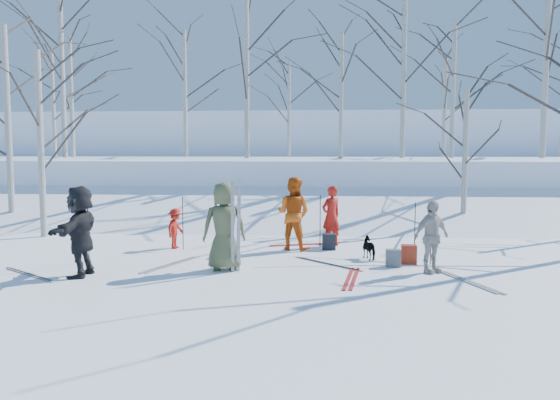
# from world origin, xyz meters

# --- Properties ---
(ground) EXTENTS (120.00, 120.00, 0.00)m
(ground) POSITION_xyz_m (0.00, 0.00, 0.00)
(ground) COLOR white
(ground) RESTS_ON ground
(snow_ramp) EXTENTS (70.00, 9.49, 4.12)m
(snow_ramp) POSITION_xyz_m (0.00, 7.00, 0.15)
(snow_ramp) COLOR white
(snow_ramp) RESTS_ON ground
(snow_plateau) EXTENTS (70.00, 18.00, 2.20)m
(snow_plateau) POSITION_xyz_m (0.00, 17.00, 1.00)
(snow_plateau) COLOR white
(snow_plateau) RESTS_ON ground
(far_hill) EXTENTS (90.00, 30.00, 6.00)m
(far_hill) POSITION_xyz_m (0.00, 38.00, 2.00)
(far_hill) COLOR white
(far_hill) RESTS_ON ground
(skier_olive_center) EXTENTS (1.01, 0.77, 1.86)m
(skier_olive_center) POSITION_xyz_m (-1.01, -0.51, 0.93)
(skier_olive_center) COLOR #495030
(skier_olive_center) RESTS_ON ground
(skier_red_north) EXTENTS (0.69, 0.65, 1.59)m
(skier_red_north) POSITION_xyz_m (1.26, 2.54, 0.79)
(skier_red_north) COLOR #AF1810
(skier_red_north) RESTS_ON ground
(skier_redor_behind) EXTENTS (1.08, 0.96, 1.84)m
(skier_redor_behind) POSITION_xyz_m (0.30, 1.96, 0.92)
(skier_redor_behind) COLOR #C84F0F
(skier_redor_behind) RESTS_ON ground
(skier_red_seated) EXTENTS (0.53, 0.74, 1.03)m
(skier_red_seated) POSITION_xyz_m (-2.71, 1.88, 0.52)
(skier_red_seated) COLOR #AF1810
(skier_red_seated) RESTS_ON ground
(skier_cream_east) EXTENTS (0.93, 0.77, 1.49)m
(skier_cream_east) POSITION_xyz_m (3.26, -0.44, 0.75)
(skier_cream_east) COLOR beige
(skier_cream_east) RESTS_ON ground
(skier_grey_west) EXTENTS (0.54, 1.69, 1.82)m
(skier_grey_west) POSITION_xyz_m (-3.78, -1.29, 0.91)
(skier_grey_west) COLOR black
(skier_grey_west) RESTS_ON ground
(dog) EXTENTS (0.51, 0.69, 0.53)m
(dog) POSITION_xyz_m (2.15, 0.88, 0.26)
(dog) COLOR black
(dog) RESTS_ON ground
(upright_ski_left) EXTENTS (0.11, 0.17, 1.90)m
(upright_ski_left) POSITION_xyz_m (-0.80, -0.74, 0.95)
(upright_ski_left) COLOR silver
(upright_ski_left) RESTS_ON ground
(upright_ski_right) EXTENTS (0.15, 0.23, 1.89)m
(upright_ski_right) POSITION_xyz_m (-0.68, -0.70, 0.95)
(upright_ski_right) COLOR silver
(upright_ski_right) RESTS_ON ground
(ski_pair_a) EXTENTS (1.44, 2.03, 0.02)m
(ski_pair_a) POSITION_xyz_m (3.83, -1.22, 0.01)
(ski_pair_a) COLOR silver
(ski_pair_a) RESTS_ON ground
(ski_pair_b) EXTENTS (0.73, 1.96, 0.02)m
(ski_pair_b) POSITION_xyz_m (1.61, -1.12, 0.01)
(ski_pair_b) COLOR #A11817
(ski_pair_b) RESTS_ON ground
(ski_pair_c) EXTENTS (1.51, 2.04, 0.02)m
(ski_pair_c) POSITION_xyz_m (-2.27, -0.12, 0.01)
(ski_pair_c) COLOR silver
(ski_pair_c) RESTS_ON ground
(ski_pair_d) EXTENTS (1.99, 2.09, 0.02)m
(ski_pair_d) POSITION_xyz_m (-4.88, -1.27, 0.01)
(ski_pair_d) COLOR silver
(ski_pair_d) RESTS_ON ground
(ski_pair_e) EXTENTS (1.35, 2.02, 0.02)m
(ski_pair_e) POSITION_xyz_m (0.57, 2.66, 0.01)
(ski_pair_e) COLOR #A11817
(ski_pair_e) RESTS_ON ground
(ski_pair_f) EXTENTS (2.10, 2.10, 0.02)m
(ski_pair_f) POSITION_xyz_m (1.16, 0.22, 0.01)
(ski_pair_f) COLOR silver
(ski_pair_f) RESTS_ON ground
(ski_pole_a) EXTENTS (0.02, 0.02, 1.34)m
(ski_pole_a) POSITION_xyz_m (3.11, 0.66, 0.67)
(ski_pole_a) COLOR black
(ski_pole_a) RESTS_ON ground
(ski_pole_b) EXTENTS (0.02, 0.02, 1.34)m
(ski_pole_b) POSITION_xyz_m (-2.48, 1.72, 0.67)
(ski_pole_b) COLOR black
(ski_pole_b) RESTS_ON ground
(ski_pole_c) EXTENTS (0.02, 0.02, 1.34)m
(ski_pole_c) POSITION_xyz_m (-4.25, -0.01, 0.67)
(ski_pole_c) COLOR black
(ski_pole_c) RESTS_ON ground
(ski_pole_d) EXTENTS (0.02, 0.02, 1.34)m
(ski_pole_d) POSITION_xyz_m (0.98, 2.51, 0.67)
(ski_pole_d) COLOR black
(ski_pole_d) RESTS_ON ground
(ski_pole_e) EXTENTS (0.02, 0.02, 1.34)m
(ski_pole_e) POSITION_xyz_m (-4.03, -0.33, 0.67)
(ski_pole_e) COLOR black
(ski_pole_e) RESTS_ON ground
(ski_pole_f) EXTENTS (0.02, 0.02, 1.34)m
(ski_pole_f) POSITION_xyz_m (3.41, 0.37, 0.67)
(ski_pole_f) COLOR black
(ski_pole_f) RESTS_ON ground
(backpack_red) EXTENTS (0.32, 0.22, 0.42)m
(backpack_red) POSITION_xyz_m (2.95, 0.41, 0.21)
(backpack_red) COLOR maroon
(backpack_red) RESTS_ON ground
(backpack_grey) EXTENTS (0.30, 0.20, 0.38)m
(backpack_grey) POSITION_xyz_m (2.56, 0.07, 0.19)
(backpack_grey) COLOR #515258
(backpack_grey) RESTS_ON ground
(backpack_dark) EXTENTS (0.34, 0.24, 0.40)m
(backpack_dark) POSITION_xyz_m (1.21, 2.02, 0.20)
(backpack_dark) COLOR black
(backpack_dark) RESTS_ON ground
(birch_plateau_a) EXTENTS (3.77, 3.77, 4.53)m
(birch_plateau_a) POSITION_xyz_m (6.45, 13.36, 4.46)
(birch_plateau_a) COLOR silver
(birch_plateau_a) RESTS_ON snow_plateau
(birch_plateau_b) EXTENTS (4.12, 4.12, 5.02)m
(birch_plateau_b) POSITION_xyz_m (-12.12, 14.35, 4.71)
(birch_plateau_b) COLOR silver
(birch_plateau_b) RESTS_ON snow_plateau
(birch_plateau_c) EXTENTS (3.92, 3.92, 4.74)m
(birch_plateau_c) POSITION_xyz_m (-0.67, 16.14, 4.57)
(birch_plateau_c) COLOR silver
(birch_plateau_c) RESTS_ON snow_plateau
(birch_plateau_d) EXTENTS (4.38, 4.38, 5.40)m
(birch_plateau_d) POSITION_xyz_m (6.20, 10.76, 4.90)
(birch_plateau_d) COLOR silver
(birch_plateau_d) RESTS_ON snow_plateau
(birch_plateau_e) EXTENTS (4.19, 4.19, 5.12)m
(birch_plateau_e) POSITION_xyz_m (1.79, 11.23, 4.76)
(birch_plateau_e) COLOR silver
(birch_plateau_e) RESTS_ON snow_plateau
(birch_plateau_f) EXTENTS (4.60, 4.60, 5.72)m
(birch_plateau_f) POSITION_xyz_m (-5.27, 13.20, 5.06)
(birch_plateau_f) COLOR silver
(birch_plateau_f) RESTS_ON snow_plateau
(birch_plateau_h) EXTENTS (4.26, 4.26, 5.23)m
(birch_plateau_h) POSITION_xyz_m (-9.95, 11.71, 4.81)
(birch_plateau_h) COLOR silver
(birch_plateau_h) RESTS_ON snow_plateau
(birch_plateau_i) EXTENTS (5.42, 5.42, 6.89)m
(birch_plateau_i) POSITION_xyz_m (-9.69, 10.39, 5.65)
(birch_plateau_i) COLOR silver
(birch_plateau_i) RESTS_ON snow_plateau
(birch_plateau_j) EXTENTS (4.96, 4.96, 6.23)m
(birch_plateau_j) POSITION_xyz_m (-1.90, 9.51, 5.32)
(birch_plateau_j) COLOR silver
(birch_plateau_j) RESTS_ON snow_plateau
(birch_plateau_k) EXTENTS (5.08, 5.08, 6.40)m
(birch_plateau_k) POSITION_xyz_m (4.17, 10.25, 5.40)
(birch_plateau_k) COLOR silver
(birch_plateau_k) RESTS_ON snow_plateau
(birch_plateau_l) EXTENTS (6.09, 6.09, 7.84)m
(birch_plateau_l) POSITION_xyz_m (9.57, 10.34, 6.12)
(birch_plateau_l) COLOR silver
(birch_plateau_l) RESTS_ON snow_plateau
(birch_edge_a) EXTENTS (4.34, 4.34, 5.34)m
(birch_edge_a) POSITION_xyz_m (-7.05, 3.46, 2.67)
(birch_edge_a) COLOR silver
(birch_edge_a) RESTS_ON ground
(birch_edge_d) EXTENTS (5.19, 5.19, 6.56)m
(birch_edge_d) POSITION_xyz_m (-9.29, 5.63, 3.28)
(birch_edge_d) COLOR silver
(birch_edge_d) RESTS_ON ground
(birch_edge_e) EXTENTS (3.67, 3.67, 4.38)m
(birch_edge_e) POSITION_xyz_m (5.49, 5.85, 2.19)
(birch_edge_e) COLOR silver
(birch_edge_e) RESTS_ON ground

